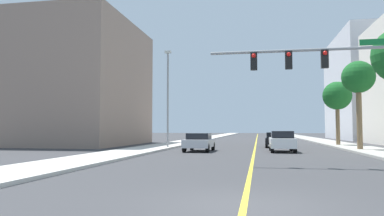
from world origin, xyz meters
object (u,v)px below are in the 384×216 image
Objects in this scene: palm_mid at (358,79)px; palm_far at (337,96)px; traffic_signal_mast at (340,70)px; street_lamp at (168,94)px; car_silver at (199,142)px; car_white at (282,141)px; car_black at (275,140)px.

palm_mid is 7.81m from palm_far.
palm_far reaches higher than traffic_signal_mast.
car_silver is (3.30, -3.32, -4.04)m from street_lamp.
car_silver is (-11.99, -2.56, -4.81)m from palm_mid.
car_white is at bearing -16.93° from street_lamp.
traffic_signal_mast is at bearing -79.24° from car_white.
palm_far is (15.31, 7.01, 0.11)m from street_lamp.
palm_far reaches higher than car_silver.
traffic_signal_mast is 17.10m from car_black.
car_black is at bearing 97.61° from traffic_signal_mast.
palm_far is (0.02, 7.78, -0.66)m from palm_mid.
palm_far is at bearing 41.57° from car_silver.
car_white is at bearing -120.95° from palm_far.
car_white is 0.99× the size of car_silver.
car_silver is at bearing -128.64° from car_black.
car_black is 9.13m from car_silver.
car_black reaches higher than car_silver.
traffic_signal_mast is 17.22m from street_lamp.
car_white is (-5.90, -2.09, -4.75)m from palm_mid.
palm_far is at bearing 89.83° from palm_mid.
palm_far is 1.57× the size of car_silver.
car_white is at bearing -160.47° from palm_mid.
car_silver is at bearing -176.18° from car_white.
palm_far is 1.59× the size of car_white.
traffic_signal_mast is 2.39× the size of car_white.
car_black is at bearing -151.29° from palm_far.
street_lamp is 15.33m from palm_mid.
car_black is 1.00× the size of car_white.
street_lamp is at bearing 162.52° from car_white.
traffic_signal_mast is 10.85m from car_white.
traffic_signal_mast is 1.37× the size of palm_mid.
palm_mid is (3.89, 12.14, 1.16)m from traffic_signal_mast.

